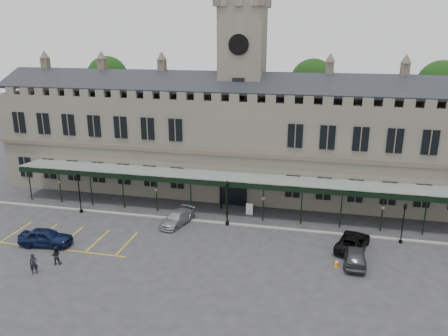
% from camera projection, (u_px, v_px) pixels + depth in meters
% --- Properties ---
extents(ground, '(140.00, 140.00, 0.00)m').
position_uv_depth(ground, '(210.00, 248.00, 40.91)').
color(ground, '#2D2D30').
extents(station_building, '(60.00, 10.36, 17.30)m').
position_uv_depth(station_building, '(241.00, 141.00, 53.81)').
color(station_building, '#5F5B4F').
rests_on(station_building, ground).
extents(clock_tower, '(5.60, 5.60, 24.80)m').
position_uv_depth(clock_tower, '(242.00, 87.00, 51.91)').
color(clock_tower, '#5F5B4F').
rests_on(clock_tower, ground).
extents(canopy, '(50.00, 4.10, 4.30)m').
position_uv_depth(canopy, '(227.00, 196.00, 47.15)').
color(canopy, '#8C9E93').
rests_on(canopy, ground).
extents(kerb, '(60.00, 0.40, 0.12)m').
position_uv_depth(kerb, '(223.00, 223.00, 46.02)').
color(kerb, gray).
rests_on(kerb, ground).
extents(parking_markings, '(16.00, 6.00, 0.01)m').
position_uv_depth(parking_markings, '(67.00, 240.00, 42.41)').
color(parking_markings, gold).
rests_on(parking_markings, ground).
extents(tree_behind_left, '(6.00, 6.00, 16.00)m').
position_uv_depth(tree_behind_left, '(108.00, 78.00, 64.95)').
color(tree_behind_left, '#332314').
rests_on(tree_behind_left, ground).
extents(tree_behind_mid, '(6.00, 6.00, 16.00)m').
position_uv_depth(tree_behind_mid, '(312.00, 83.00, 58.74)').
color(tree_behind_mid, '#332314').
rests_on(tree_behind_mid, ground).
extents(tree_behind_right, '(6.00, 6.00, 16.00)m').
position_uv_depth(tree_behind_right, '(441.00, 86.00, 55.42)').
color(tree_behind_right, '#332314').
rests_on(tree_behind_right, ground).
extents(lamp_post_left, '(0.46, 0.46, 4.82)m').
position_uv_depth(lamp_post_left, '(79.00, 188.00, 48.09)').
color(lamp_post_left, black).
rests_on(lamp_post_left, ground).
extents(lamp_post_mid, '(0.47, 0.47, 4.96)m').
position_uv_depth(lamp_post_mid, '(227.00, 199.00, 44.86)').
color(lamp_post_mid, black).
rests_on(lamp_post_mid, ground).
extents(lamp_post_right, '(0.39, 0.39, 4.17)m').
position_uv_depth(lamp_post_right, '(403.00, 219.00, 41.09)').
color(lamp_post_right, black).
rests_on(lamp_post_right, ground).
extents(traffic_cone, '(0.42, 0.42, 0.67)m').
position_uv_depth(traffic_cone, '(337.00, 263.00, 37.52)').
color(traffic_cone, '#F66507').
rests_on(traffic_cone, ground).
extents(sign_board, '(0.77, 0.13, 1.31)m').
position_uv_depth(sign_board, '(249.00, 209.00, 48.10)').
color(sign_board, black).
rests_on(sign_board, ground).
extents(bollard_left, '(0.17, 0.17, 0.98)m').
position_uv_depth(bollard_left, '(221.00, 205.00, 49.78)').
color(bollard_left, black).
rests_on(bollard_left, ground).
extents(bollard_right, '(0.16, 0.16, 0.90)m').
position_uv_depth(bollard_right, '(263.00, 208.00, 49.06)').
color(bollard_right, black).
rests_on(bollard_right, ground).
extents(car_left_a, '(5.11, 2.51, 1.68)m').
position_uv_depth(car_left_a, '(46.00, 237.00, 41.09)').
color(car_left_a, '#0C1435').
rests_on(car_left_a, ground).
extents(car_taxi, '(3.21, 5.11, 1.38)m').
position_uv_depth(car_taxi, '(177.00, 218.00, 45.71)').
color(car_taxi, '#919498').
rests_on(car_taxi, ground).
extents(car_van, '(3.80, 5.67, 1.45)m').
position_uv_depth(car_van, '(353.00, 242.00, 40.49)').
color(car_van, black).
rests_on(car_van, ground).
extents(car_right_a, '(1.93, 4.72, 1.60)m').
position_uv_depth(car_right_a, '(355.00, 255.00, 37.89)').
color(car_right_a, '#36383D').
rests_on(car_right_a, ground).
extents(person_a, '(0.79, 0.75, 1.81)m').
position_uv_depth(person_a, '(34.00, 264.00, 36.26)').
color(person_a, black).
rests_on(person_a, ground).
extents(person_b, '(0.99, 0.89, 1.67)m').
position_uv_depth(person_b, '(56.00, 255.00, 37.77)').
color(person_b, black).
rests_on(person_b, ground).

